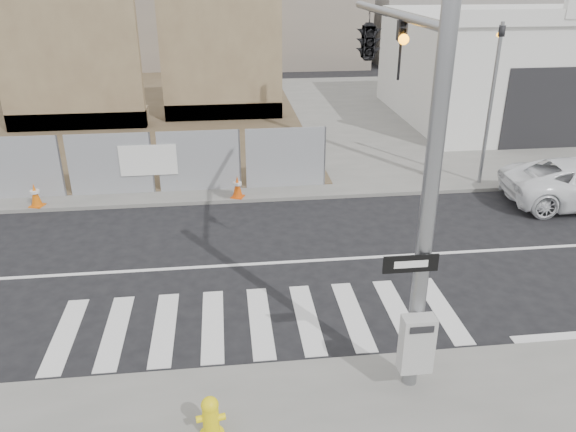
{
  "coord_description": "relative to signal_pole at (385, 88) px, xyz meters",
  "views": [
    {
      "loc": [
        -0.58,
        -12.41,
        6.94
      ],
      "look_at": [
        0.86,
        -0.24,
        1.4
      ],
      "focal_mm": 35.0,
      "sensor_mm": 36.0,
      "label": 1
    }
  ],
  "objects": [
    {
      "name": "signal_pole",
      "position": [
        0.0,
        0.0,
        0.0
      ],
      "size": [
        0.96,
        5.87,
        7.0
      ],
      "color": "gray",
      "rests_on": "sidewalk_near"
    },
    {
      "name": "sidewalk_far",
      "position": [
        -2.49,
        16.05,
        -4.72
      ],
      "size": [
        50.0,
        20.0,
        0.12
      ],
      "primitive_type": "cube",
      "color": "slate",
      "rests_on": "ground"
    },
    {
      "name": "traffic_cone_c",
      "position": [
        -8.87,
        6.27,
        -4.3
      ],
      "size": [
        0.48,
        0.48,
        0.74
      ],
      "rotation": [
        0.0,
        0.0,
        -0.32
      ],
      "color": "#DA5F0B",
      "rests_on": "sidewalk_far"
    },
    {
      "name": "auto_shop",
      "position": [
        11.5,
        15.01,
        -2.25
      ],
      "size": [
        12.0,
        10.2,
        5.95
      ],
      "color": "silver",
      "rests_on": "sidewalk_far"
    },
    {
      "name": "utility_pole_right",
      "position": [
        4.01,
        7.55,
        0.42
      ],
      "size": [
        1.6,
        0.28,
        10.0
      ],
      "color": "#4F3825",
      "rests_on": "sidewalk_far"
    },
    {
      "name": "concrete_wall_left",
      "position": [
        -9.49,
        15.13,
        -1.4
      ],
      "size": [
        6.0,
        1.3,
        8.0
      ],
      "color": "#766246",
      "rests_on": "sidewalk_far"
    },
    {
      "name": "ground",
      "position": [
        -2.49,
        2.05,
        -4.78
      ],
      "size": [
        100.0,
        100.0,
        0.0
      ],
      "primitive_type": "plane",
      "color": "black",
      "rests_on": "ground"
    },
    {
      "name": "traffic_cone_d",
      "position": [
        -2.72,
        6.27,
        -4.31
      ],
      "size": [
        0.48,
        0.48,
        0.71
      ],
      "rotation": [
        0.0,
        0.0,
        -0.4
      ],
      "color": "#D64C0B",
      "rests_on": "sidewalk_far"
    },
    {
      "name": "far_signal_pole",
      "position": [
        5.51,
        6.65,
        -1.3
      ],
      "size": [
        0.16,
        0.2,
        5.6
      ],
      "color": "gray",
      "rests_on": "sidewalk_far"
    },
    {
      "name": "concrete_wall_right",
      "position": [
        -2.99,
        16.13,
        -1.4
      ],
      "size": [
        5.5,
        1.3,
        8.0
      ],
      "color": "#766246",
      "rests_on": "sidewalk_far"
    },
    {
      "name": "fire_hydrant",
      "position": [
        -3.49,
        -3.61,
        -4.29
      ],
      "size": [
        0.47,
        0.46,
        0.75
      ],
      "rotation": [
        0.0,
        0.0,
        0.19
      ],
      "color": "yellow",
      "rests_on": "sidewalk_near"
    }
  ]
}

